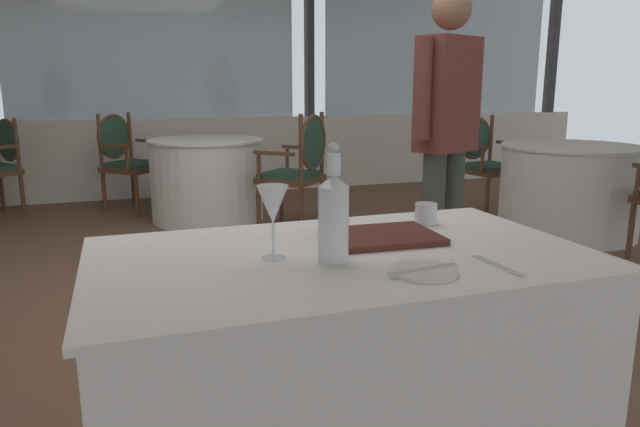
% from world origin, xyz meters
% --- Properties ---
extents(ground_plane, '(14.14, 14.14, 0.00)m').
position_xyz_m(ground_plane, '(0.00, 0.00, 0.00)').
color(ground_plane, brown).
extents(window_wall_far, '(10.87, 0.14, 2.89)m').
position_xyz_m(window_wall_far, '(-0.00, 3.49, 1.15)').
color(window_wall_far, silver).
rests_on(window_wall_far, ground_plane).
extents(foreground_table, '(1.41, 0.84, 0.73)m').
position_xyz_m(foreground_table, '(0.15, -1.62, 0.37)').
color(foreground_table, white).
rests_on(foreground_table, ground_plane).
extents(side_plate, '(0.18, 0.18, 0.01)m').
position_xyz_m(side_plate, '(0.28, -1.86, 0.74)').
color(side_plate, silver).
rests_on(side_plate, foreground_table).
extents(butter_knife, '(0.21, 0.04, 0.00)m').
position_xyz_m(butter_knife, '(0.28, -1.86, 0.75)').
color(butter_knife, silver).
rests_on(butter_knife, foreground_table).
extents(dinner_fork, '(0.03, 0.19, 0.00)m').
position_xyz_m(dinner_fork, '(0.49, -1.88, 0.74)').
color(dinner_fork, silver).
rests_on(dinner_fork, foreground_table).
extents(water_bottle, '(0.08, 0.08, 0.32)m').
position_xyz_m(water_bottle, '(0.10, -1.69, 0.86)').
color(water_bottle, white).
rests_on(water_bottle, foreground_table).
extents(wine_glass, '(0.09, 0.09, 0.20)m').
position_xyz_m(wine_glass, '(-0.05, -1.61, 0.88)').
color(wine_glass, white).
rests_on(wine_glass, foreground_table).
extents(water_tumbler, '(0.08, 0.08, 0.07)m').
position_xyz_m(water_tumbler, '(0.55, -1.38, 0.77)').
color(water_tumbler, white).
rests_on(water_tumbler, foreground_table).
extents(menu_book, '(0.35, 0.27, 0.02)m').
position_xyz_m(menu_book, '(0.31, -1.52, 0.74)').
color(menu_book, '#512319').
rests_on(menu_book, foreground_table).
extents(background_table_1, '(1.11, 1.11, 0.73)m').
position_xyz_m(background_table_1, '(3.01, 0.65, 0.37)').
color(background_table_1, white).
rests_on(background_table_1, ground_plane).
extents(dining_chair_1_1, '(0.59, 0.53, 0.92)m').
position_xyz_m(dining_chair_1_1, '(2.85, 1.62, 0.54)').
color(dining_chair_1_1, brown).
rests_on(dining_chair_1_1, ground_plane).
extents(background_table_2, '(1.03, 1.03, 0.73)m').
position_xyz_m(background_table_2, '(0.30, 2.16, 0.37)').
color(background_table_2, white).
rests_on(background_table_2, ground_plane).
extents(dining_chair_2_0, '(0.66, 0.66, 0.95)m').
position_xyz_m(dining_chair_2_0, '(-0.38, 2.81, 0.55)').
color(dining_chair_2_0, brown).
rests_on(dining_chair_2_0, ground_plane).
extents(dining_chair_2_1, '(0.66, 0.66, 0.99)m').
position_xyz_m(dining_chair_2_1, '(0.99, 1.51, 0.57)').
color(dining_chair_2_1, brown).
rests_on(dining_chair_2_1, ground_plane).
extents(diner_person_1, '(0.50, 0.32, 1.71)m').
position_xyz_m(diner_person_1, '(1.32, -0.22, 0.98)').
color(diner_person_1, '#424C42').
rests_on(diner_person_1, ground_plane).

